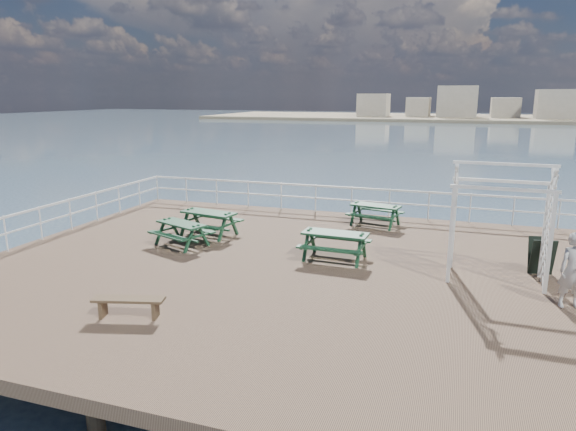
# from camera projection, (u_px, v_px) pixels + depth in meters

# --- Properties ---
(ground) EXTENTS (18.00, 14.00, 0.30)m
(ground) POSITION_uv_depth(u_px,v_px,m) (300.00, 273.00, 14.08)
(ground) COLOR brown
(ground) RESTS_ON ground
(sea_backdrop) EXTENTS (300.00, 300.00, 9.20)m
(sea_backdrop) POSITION_uv_depth(u_px,v_px,m) (499.00, 114.00, 133.87)
(sea_backdrop) COLOR #394E61
(sea_backdrop) RESTS_ON ground
(railing) EXTENTS (17.77, 13.76, 1.10)m
(railing) POSITION_uv_depth(u_px,v_px,m) (322.00, 216.00, 16.24)
(railing) COLOR silver
(railing) RESTS_ON ground
(picnic_table_a) EXTENTS (2.09, 1.80, 0.91)m
(picnic_table_a) POSITION_uv_depth(u_px,v_px,m) (209.00, 218.00, 17.22)
(picnic_table_a) COLOR #163E25
(picnic_table_a) RESTS_ON ground
(picnic_table_b) EXTENTS (2.00, 1.73, 0.85)m
(picnic_table_b) POSITION_uv_depth(u_px,v_px,m) (375.00, 210.00, 18.53)
(picnic_table_b) COLOR #163E25
(picnic_table_b) RESTS_ON ground
(picnic_table_c) EXTENTS (1.91, 1.57, 0.90)m
(picnic_table_c) POSITION_uv_depth(u_px,v_px,m) (335.00, 240.00, 14.66)
(picnic_table_c) COLOR #163E25
(picnic_table_c) RESTS_ON ground
(picnic_table_d) EXTENTS (2.07, 1.88, 0.82)m
(picnic_table_d) POSITION_uv_depth(u_px,v_px,m) (181.00, 229.00, 16.06)
(picnic_table_d) COLOR #163E25
(picnic_table_d) RESTS_ON ground
(flat_bench_near) EXTENTS (1.56, 0.75, 0.44)m
(flat_bench_near) POSITION_uv_depth(u_px,v_px,m) (129.00, 303.00, 10.87)
(flat_bench_near) COLOR brown
(flat_bench_near) RESTS_ON ground
(trellis_arbor) EXTENTS (2.46, 1.37, 3.01)m
(trellis_arbor) POSITION_uv_depth(u_px,v_px,m) (499.00, 229.00, 12.87)
(trellis_arbor) COLOR silver
(trellis_arbor) RESTS_ON ground
(sandwich_board) EXTENTS (0.68, 0.55, 0.99)m
(sandwich_board) POSITION_uv_depth(u_px,v_px,m) (541.00, 256.00, 13.48)
(sandwich_board) COLOR black
(sandwich_board) RESTS_ON ground
(person) EXTENTS (0.69, 0.52, 1.70)m
(person) POSITION_uv_depth(u_px,v_px,m) (573.00, 271.00, 11.29)
(person) COLOR silver
(person) RESTS_ON ground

